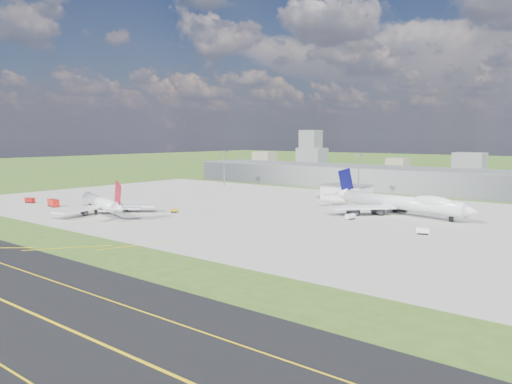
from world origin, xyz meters
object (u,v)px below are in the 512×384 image
Objects in this scene: tug_yellow at (174,211)px; van_white_near at (350,217)px; van_white_far at (423,231)px; airliner_red_twin at (102,204)px; fire_truck at (53,203)px; crash_tender at (30,201)px; airliner_blue_quad at (400,203)px.

tug_yellow is 0.78× the size of van_white_near.
van_white_near is 0.97× the size of van_white_far.
airliner_red_twin is at bearing -169.31° from tug_yellow.
van_white_far is (113.01, 21.81, 0.34)m from tug_yellow.
tug_yellow is at bearing 170.96° from van_white_far.
van_white_near is (140.68, 60.68, -0.69)m from fire_truck.
crash_tender is 1.12× the size of van_white_far.
van_white_far is at bearing -44.73° from airliner_blue_quad.
fire_truck is at bearing -13.17° from crash_tender.
airliner_blue_quad is 13.22× the size of crash_tender.
airliner_red_twin is 15.61× the size of tug_yellow.
van_white_near is (101.77, 57.45, -3.41)m from airliner_red_twin.
van_white_far is at bearing 24.74° from fire_truck.
crash_tender is 207.12m from van_white_far.
airliner_red_twin is at bearing -11.11° from crash_tender.
tug_yellow is at bearing -120.69° from airliner_red_twin.
airliner_red_twin is at bearing 177.63° from van_white_far.
van_white_near is 39.60m from van_white_far.
tug_yellow is at bearing 31.31° from fire_truck.
tug_yellow is 0.76× the size of van_white_far.
fire_truck is 2.33× the size of tug_yellow.
airliner_red_twin is 11.80× the size of van_white_far.
crash_tender is at bearing -140.39° from airliner_blue_quad.
van_white_far reaches higher than tug_yellow.
airliner_red_twin is 12.16× the size of van_white_near.
van_white_near reaches higher than tug_yellow.
airliner_red_twin is 116.91m from van_white_near.
crash_tender is 1.16× the size of van_white_near.
van_white_far is at bearing -18.97° from tug_yellow.
van_white_near is at bearing 33.18° from fire_truck.
fire_truck is at bearing 174.93° from van_white_far.
fire_truck is 153.21m from van_white_near.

